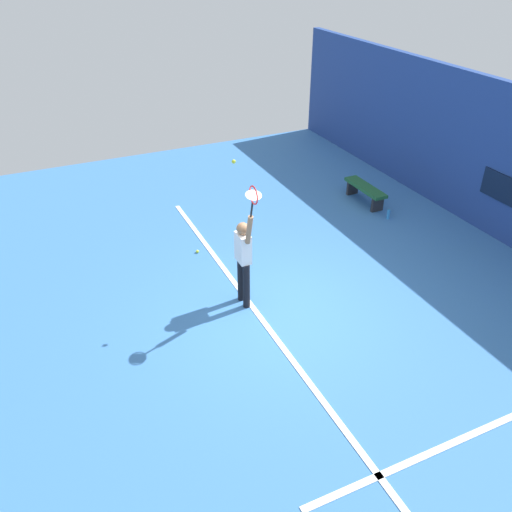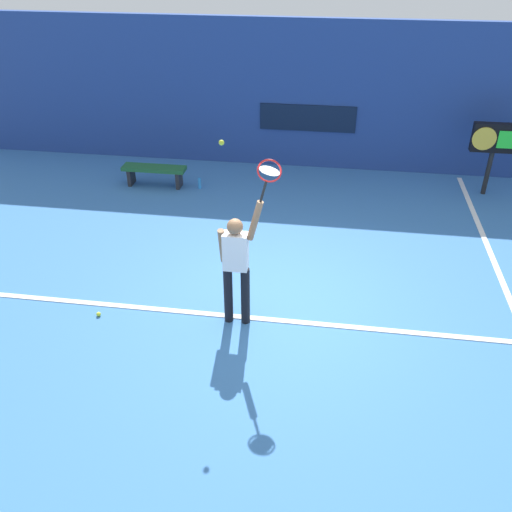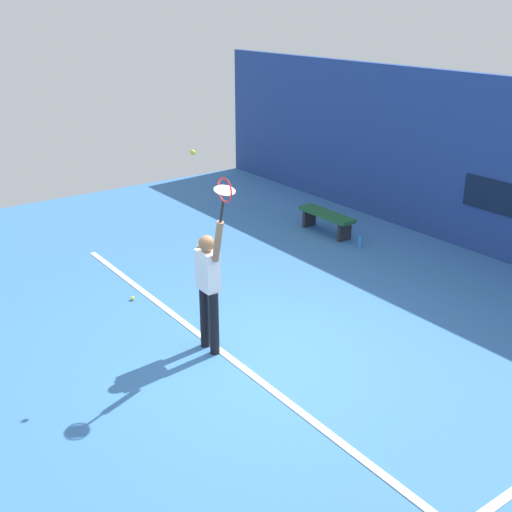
{
  "view_description": "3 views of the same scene",
  "coord_description": "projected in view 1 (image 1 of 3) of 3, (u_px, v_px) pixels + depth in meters",
  "views": [
    {
      "loc": [
        6.76,
        -3.57,
        5.93
      ],
      "look_at": [
        -0.39,
        -0.28,
        1.08
      ],
      "focal_mm": 36.98,
      "sensor_mm": 36.0,
      "label": 1
    },
    {
      "loc": [
        0.67,
        -6.82,
        5.07
      ],
      "look_at": [
        -0.32,
        -0.22,
        1.0
      ],
      "focal_mm": 38.72,
      "sensor_mm": 36.0,
      "label": 2
    },
    {
      "loc": [
        6.04,
        -4.43,
        4.49
      ],
      "look_at": [
        -0.56,
        0.33,
        1.22
      ],
      "focal_mm": 44.25,
      "sensor_mm": 36.0,
      "label": 3
    }
  ],
  "objects": [
    {
      "name": "ground_plane",
      "position": [
        279.0,
        313.0,
        9.61
      ],
      "size": [
        18.0,
        18.0,
        0.0
      ],
      "primitive_type": "plane",
      "color": "#3870B2"
    },
    {
      "name": "court_baseline",
      "position": [
        261.0,
        318.0,
        9.48
      ],
      "size": [
        10.0,
        0.1,
        0.01
      ],
      "primitive_type": "cube",
      "color": "white",
      "rests_on": "ground_plane"
    },
    {
      "name": "tennis_player",
      "position": [
        243.0,
        257.0,
        9.35
      ],
      "size": [
        0.63,
        0.31,
        1.98
      ],
      "color": "black",
      "rests_on": "ground_plane"
    },
    {
      "name": "tennis_racket",
      "position": [
        253.0,
        197.0,
        8.3
      ],
      "size": [
        0.38,
        0.27,
        0.63
      ],
      "color": "black"
    },
    {
      "name": "tennis_ball",
      "position": [
        234.0,
        162.0,
        8.5
      ],
      "size": [
        0.07,
        0.07,
        0.07
      ],
      "primitive_type": "sphere",
      "color": "#CCE033"
    },
    {
      "name": "court_bench",
      "position": [
        365.0,
        190.0,
        13.38
      ],
      "size": [
        1.4,
        0.36,
        0.45
      ],
      "color": "#1E592D",
      "rests_on": "ground_plane"
    },
    {
      "name": "water_bottle",
      "position": [
        388.0,
        214.0,
        12.71
      ],
      "size": [
        0.07,
        0.07,
        0.24
      ],
      "primitive_type": "cylinder",
      "color": "#338CD8",
      "rests_on": "ground_plane"
    },
    {
      "name": "spare_ball",
      "position": [
        197.0,
        251.0,
        11.4
      ],
      "size": [
        0.07,
        0.07,
        0.07
      ],
      "primitive_type": "sphere",
      "color": "#CCE033",
      "rests_on": "ground_plane"
    }
  ]
}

